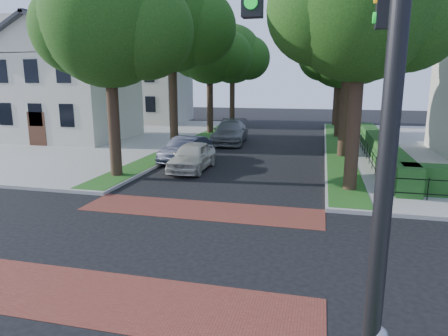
% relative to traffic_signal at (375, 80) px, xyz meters
% --- Properties ---
extents(ground, '(120.00, 120.00, 0.00)m').
position_rel_traffic_signal_xyz_m(ground, '(-4.89, 4.41, -4.71)').
color(ground, black).
rests_on(ground, ground).
extents(sidewalk_nw, '(30.00, 30.00, 0.15)m').
position_rel_traffic_signal_xyz_m(sidewalk_nw, '(-24.39, 23.41, -4.63)').
color(sidewalk_nw, gray).
rests_on(sidewalk_nw, ground).
extents(crosswalk_far, '(9.00, 2.20, 0.01)m').
position_rel_traffic_signal_xyz_m(crosswalk_far, '(-4.89, 7.61, -4.70)').
color(crosswalk_far, maroon).
rests_on(crosswalk_far, ground).
extents(crosswalk_near, '(9.00, 2.20, 0.01)m').
position_rel_traffic_signal_xyz_m(crosswalk_near, '(-4.89, 1.21, -4.70)').
color(crosswalk_near, maroon).
rests_on(crosswalk_near, ground).
extents(grass_strip_ne, '(1.60, 29.80, 0.02)m').
position_rel_traffic_signal_xyz_m(grass_strip_ne, '(0.51, 23.51, -4.55)').
color(grass_strip_ne, '#254E16').
rests_on(grass_strip_ne, sidewalk_ne).
extents(grass_strip_nw, '(1.60, 29.80, 0.02)m').
position_rel_traffic_signal_xyz_m(grass_strip_nw, '(-10.29, 23.51, -4.55)').
color(grass_strip_nw, '#254E16').
rests_on(grass_strip_nw, sidewalk_nw).
extents(tree_right_near, '(7.75, 6.67, 10.66)m').
position_rel_traffic_signal_xyz_m(tree_right_near, '(0.72, 11.65, 2.92)').
color(tree_right_near, black).
rests_on(tree_right_near, sidewalk_ne).
extents(tree_right_mid, '(8.25, 7.09, 11.22)m').
position_rel_traffic_signal_xyz_m(tree_right_mid, '(0.72, 19.66, 3.28)').
color(tree_right_mid, black).
rests_on(tree_right_mid, sidewalk_ne).
extents(tree_right_far, '(7.25, 6.23, 9.74)m').
position_rel_traffic_signal_xyz_m(tree_right_far, '(0.71, 28.64, 2.20)').
color(tree_right_far, black).
rests_on(tree_right_far, sidewalk_ne).
extents(tree_right_back, '(7.50, 6.45, 10.20)m').
position_rel_traffic_signal_xyz_m(tree_right_back, '(0.72, 37.64, 2.56)').
color(tree_right_back, black).
rests_on(tree_right_back, sidewalk_ne).
extents(tree_left_near, '(7.50, 6.45, 10.20)m').
position_rel_traffic_signal_xyz_m(tree_left_near, '(-10.28, 11.64, 2.56)').
color(tree_left_near, black).
rests_on(tree_left_near, sidewalk_nw).
extents(tree_left_mid, '(8.00, 6.88, 11.48)m').
position_rel_traffic_signal_xyz_m(tree_left_mid, '(-10.28, 19.66, 3.64)').
color(tree_left_mid, black).
rests_on(tree_left_mid, sidewalk_nw).
extents(tree_left_far, '(7.00, 6.02, 9.86)m').
position_rel_traffic_signal_xyz_m(tree_left_far, '(-10.29, 28.63, 2.41)').
color(tree_left_far, black).
rests_on(tree_left_far, sidewalk_nw).
extents(tree_left_back, '(7.75, 6.66, 10.44)m').
position_rel_traffic_signal_xyz_m(tree_left_back, '(-10.28, 37.65, 2.70)').
color(tree_left_back, black).
rests_on(tree_left_back, sidewalk_nw).
extents(hedge_main_road, '(1.00, 18.00, 1.20)m').
position_rel_traffic_signal_xyz_m(hedge_main_road, '(2.81, 19.41, -3.96)').
color(hedge_main_road, '#214718').
rests_on(hedge_main_road, sidewalk_ne).
extents(fence_main_road, '(0.06, 18.00, 0.90)m').
position_rel_traffic_signal_xyz_m(fence_main_road, '(2.01, 19.41, -4.11)').
color(fence_main_road, black).
rests_on(fence_main_road, sidewalk_ne).
extents(house_left_near, '(10.00, 9.00, 10.14)m').
position_rel_traffic_signal_xyz_m(house_left_near, '(-20.38, 22.41, 0.33)').
color(house_left_near, beige).
rests_on(house_left_near, sidewalk_nw).
extents(house_left_far, '(10.00, 9.00, 10.14)m').
position_rel_traffic_signal_xyz_m(house_left_far, '(-20.38, 36.41, 0.33)').
color(house_left_far, beige).
rests_on(house_left_far, sidewalk_nw).
extents(traffic_signal, '(2.17, 2.00, 8.00)m').
position_rel_traffic_signal_xyz_m(traffic_signal, '(0.00, 0.00, 0.00)').
color(traffic_signal, black).
rests_on(traffic_signal, sidewalk_se).
extents(parked_car_front, '(1.81, 4.41, 1.49)m').
position_rel_traffic_signal_xyz_m(parked_car_front, '(-7.33, 14.03, -3.96)').
color(parked_car_front, beige).
rests_on(parked_car_front, ground).
extents(parked_car_middle, '(2.13, 4.60, 1.46)m').
position_rel_traffic_signal_xyz_m(parked_car_middle, '(-8.42, 16.14, -3.98)').
color(parked_car_middle, '#222633').
rests_on(parked_car_middle, ground).
extents(parked_car_rear, '(2.93, 6.05, 1.70)m').
position_rel_traffic_signal_xyz_m(parked_car_rear, '(-7.48, 23.74, -3.86)').
color(parked_car_rear, slate).
rests_on(parked_car_rear, ground).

